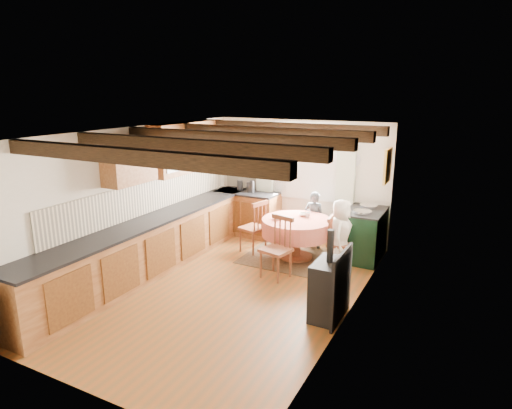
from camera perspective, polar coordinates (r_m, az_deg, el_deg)
The scene contains 41 objects.
floor at distance 6.89m, azimuth -3.11°, elevation -10.82°, with size 3.60×5.50×0.00m, color #96501E.
ceiling at distance 6.24m, azimuth -3.42°, elevation 9.48°, with size 3.60×5.50×0.00m, color white.
wall_back at distance 8.87m, azimuth 5.79°, elevation 3.16°, with size 3.60×0.00×2.40m, color silver.
wall_front at distance 4.46m, azimuth -21.72°, elevation -9.71°, with size 3.60×0.00×2.40m, color silver.
wall_left at distance 7.51m, azimuth -15.18°, elevation 0.59°, with size 0.00×5.50×2.40m, color silver.
wall_right at distance 5.79m, azimuth 12.30°, elevation -3.38°, with size 0.00×5.50×2.40m, color silver.
beam_a at distance 4.66m, azimuth -16.10°, elevation 6.04°, with size 3.60×0.16×0.16m, color #332111.
beam_b at distance 5.42m, azimuth -8.84°, elevation 7.59°, with size 3.60×0.16×0.16m, color #332111.
beam_c at distance 6.25m, azimuth -3.40°, elevation 8.66°, with size 3.60×0.16×0.16m, color #332111.
beam_d at distance 7.12m, azimuth 0.75°, elevation 9.43°, with size 3.60×0.16×0.16m, color #332111.
beam_e at distance 8.03m, azimuth 3.99°, elevation 9.99°, with size 3.60×0.16×0.16m, color #332111.
splash_left at distance 7.71m, azimuth -13.58°, elevation 1.06°, with size 0.02×4.50×0.55m, color beige.
splash_back at distance 9.26m, azimuth -0.02°, elevation 3.72°, with size 1.40×0.02×0.55m, color beige.
base_cabinet_left at distance 7.54m, azimuth -13.09°, elevation -5.27°, with size 0.60×5.30×0.88m, color #A46D3E.
base_cabinet_back at distance 9.22m, azimuth -1.10°, elevation -1.19°, with size 1.30×0.60×0.88m, color #A46D3E.
worktop_left at distance 7.38m, azimuth -13.18°, elevation -1.94°, with size 0.64×5.30×0.04m, color black.
worktop_back at distance 9.09m, azimuth -1.17°, elevation 1.57°, with size 1.30×0.64×0.04m, color black.
wall_cabinet_glass at distance 8.18m, azimuth -8.97°, elevation 7.40°, with size 0.34×1.80×0.90m, color #A46D3E.
wall_cabinet_solid at distance 7.05m, azimuth -16.16°, elevation 5.43°, with size 0.34×0.90×0.70m, color #A46D3E.
window_frame at distance 8.75m, azimuth 6.44°, elevation 5.64°, with size 1.34×0.03×1.54m, color white.
window_pane at distance 8.76m, azimuth 6.45°, elevation 5.65°, with size 1.20×0.01×1.40m, color white.
curtain_left at distance 9.10m, azimuth 1.15°, elevation 2.88°, with size 0.35×0.10×2.10m, color beige.
curtain_right at distance 8.51m, azimuth 11.48°, elevation 1.74°, with size 0.35×0.10×2.10m, color beige.
curtain_rod at distance 8.60m, azimuth 6.34°, elevation 9.51°, with size 0.03×0.03×2.00m, color black.
wall_picture at distance 7.88m, azimuth 16.74°, elevation 4.84°, with size 0.04×0.50×0.60m, color gold.
wall_plate at distance 8.44m, azimuth 12.48°, elevation 5.74°, with size 0.30×0.30×0.02m, color silver.
rug at distance 8.03m, azimuth 5.20°, elevation -6.98°, with size 1.82×1.42×0.01m, color black.
dining_table at distance 7.90m, azimuth 5.26°, elevation -4.51°, with size 1.24×1.24×0.75m, color #E26448, non-canonical shape.
chair_near at distance 7.08m, azimuth 2.59°, elevation -5.64°, with size 0.43×0.45×1.01m, color brown, non-canonical shape.
chair_left at distance 8.18m, azimuth -0.39°, elevation -2.82°, with size 0.43×0.45×1.00m, color brown, non-canonical shape.
chair_right at distance 7.66m, azimuth 10.69°, elevation -4.79°, with size 0.38×0.40×0.89m, color brown, non-canonical shape.
aga_range at distance 8.11m, azimuth 13.86°, elevation -3.73°, with size 0.65×1.00×0.92m, color black, non-canonical shape.
cast_iron_stove at distance 5.90m, azimuth 9.47°, elevation -8.96°, with size 0.37×0.62×1.23m, color black, non-canonical shape.
child_far at distance 8.45m, azimuth 7.57°, elevation -1.98°, with size 0.41×0.27×1.11m, color #374047.
child_right at distance 7.57m, azimuth 10.94°, elevation -3.78°, with size 0.59×0.38×1.20m, color silver.
bowl_a at distance 8.01m, azimuth 6.28°, elevation -1.30°, with size 0.20×0.20×0.05m, color silver.
bowl_b at distance 7.76m, azimuth 2.77°, elevation -1.72°, with size 0.18×0.18×0.06m, color silver.
cup at distance 7.92m, azimuth 6.72°, elevation -1.34°, with size 0.10×0.10×0.09m, color silver.
canister_tall at distance 9.21m, azimuth -2.10°, elevation 2.55°, with size 0.12×0.12×0.21m, color #262628.
canister_wide at distance 9.03m, azimuth -0.69°, elevation 2.26°, with size 0.18×0.18×0.20m, color #262628.
canister_slim at distance 8.96m, azimuth -0.51°, elevation 2.34°, with size 0.09×0.09×0.25m, color #262628.
Camera 1 is at (3.17, -5.35, 2.97)m, focal length 30.77 mm.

